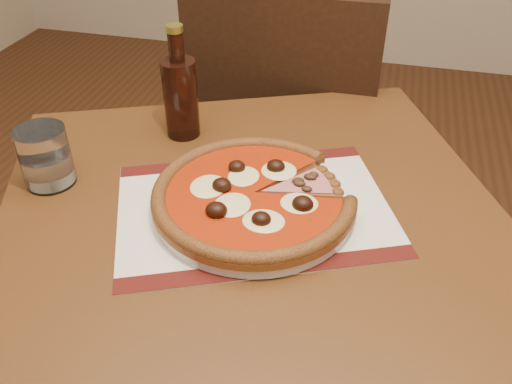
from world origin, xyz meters
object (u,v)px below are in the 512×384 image
at_px(plate, 254,204).
at_px(bottle, 180,94).
at_px(chair_far, 286,136).
at_px(water_glass, 45,157).
at_px(table, 253,261).
at_px(pizza, 254,194).

relative_size(plate, bottle, 1.46).
xyz_separation_m(chair_far, water_glass, (-0.29, -0.60, 0.26)).
height_order(table, pizza, pizza).
distance_m(water_glass, bottle, 0.27).
height_order(chair_far, water_glass, chair_far).
bearing_deg(pizza, water_glass, -177.85).
relative_size(chair_far, pizza, 2.95).
distance_m(table, bottle, 0.34).
relative_size(chair_far, plate, 3.01).
bearing_deg(water_glass, chair_far, 64.06).
height_order(pizza, water_glass, water_glass).
bearing_deg(table, pizza, 96.69).
bearing_deg(pizza, table, -83.31).
relative_size(chair_far, bottle, 4.41).
bearing_deg(water_glass, plate, 2.17).
height_order(table, bottle, bottle).
bearing_deg(plate, pizza, -142.76).
relative_size(table, plate, 3.34).
height_order(table, chair_far, chair_far).
xyz_separation_m(table, bottle, (-0.20, 0.21, 0.19)).
bearing_deg(bottle, chair_far, 71.64).
height_order(plate, bottle, bottle).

